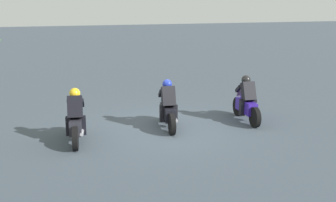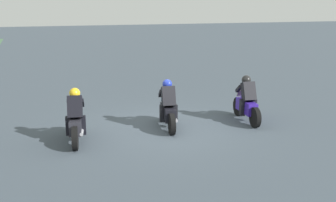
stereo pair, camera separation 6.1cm
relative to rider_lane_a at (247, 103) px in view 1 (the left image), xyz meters
name	(u,v)px [view 1 (the left image)]	position (x,y,z in m)	size (l,w,h in m)	color
ground_plane	(165,129)	(0.10, 2.77, -0.62)	(120.00, 120.00, 0.00)	#3D4751
rider_lane_a	(247,103)	(0.00, 0.00, 0.00)	(2.04, 0.58, 1.51)	black
rider_lane_b	(168,108)	(0.16, 2.66, 0.00)	(2.04, 0.60, 1.51)	black
rider_lane_c	(76,120)	(-0.21, 5.50, 0.00)	(2.03, 0.61, 1.51)	black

